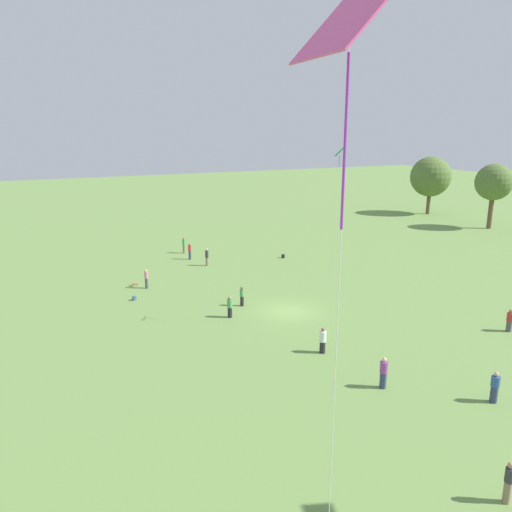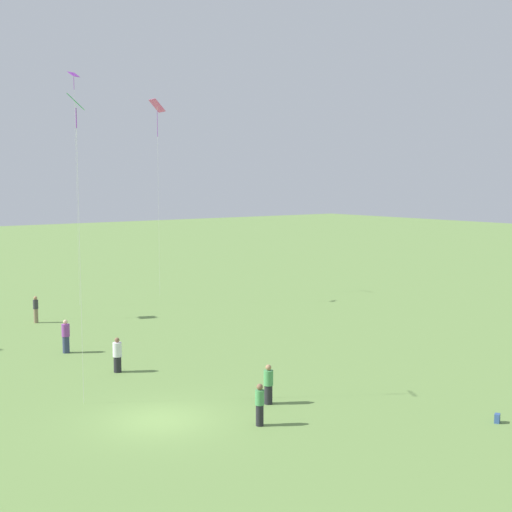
{
  "view_description": "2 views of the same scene",
  "coord_description": "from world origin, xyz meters",
  "views": [
    {
      "loc": [
        31.4,
        -18.37,
        13.74
      ],
      "look_at": [
        1.04,
        -3.37,
        5.07
      ],
      "focal_mm": 35.0,
      "sensor_mm": 36.0,
      "label": 1
    },
    {
      "loc": [
        -23.46,
        12.91,
        9.19
      ],
      "look_at": [
        -1.85,
        -3.25,
        6.3
      ],
      "focal_mm": 50.0,
      "sensor_mm": 36.0,
      "label": 2
    }
  ],
  "objects": [
    {
      "name": "ground_plane",
      "position": [
        0.0,
        0.0,
        0.0
      ],
      "size": [
        240.0,
        240.0,
        0.0
      ],
      "primitive_type": "plane",
      "color": "#6B8E47"
    },
    {
      "name": "person_8",
      "position": [
        10.14,
        11.83,
        0.78
      ],
      "size": [
        0.44,
        0.44,
        1.6
      ],
      "rotation": [
        0.0,
        0.0,
        6.28
      ],
      "color": "#4C4C51",
      "rests_on": "ground_plane"
    },
    {
      "name": "person_1",
      "position": [
        -15.34,
        -0.91,
        0.93
      ],
      "size": [
        0.37,
        0.37,
        1.83
      ],
      "rotation": [
        0.0,
        0.0,
        1.49
      ],
      "color": "#847056",
      "rests_on": "ground_plane"
    },
    {
      "name": "tree_0",
      "position": [
        -29.37,
        43.43,
        6.13
      ],
      "size": [
        6.5,
        6.5,
        9.4
      ],
      "color": "brown",
      "rests_on": "ground_plane"
    },
    {
      "name": "person_3",
      "position": [
        12.41,
        -1.26,
        0.88
      ],
      "size": [
        0.6,
        0.6,
        1.79
      ],
      "rotation": [
        0.0,
        0.0,
        0.91
      ],
      "color": "#333D5B",
      "rests_on": "ground_plane"
    },
    {
      "name": "kite_2",
      "position": [
        3.7,
        1.49,
        11.64
      ],
      "size": [
        1.01,
        0.93,
        12.55
      ],
      "rotation": [
        0.0,
        0.0,
        4.98
      ],
      "color": "green",
      "rests_on": "ground_plane"
    },
    {
      "name": "picnic_bag_2",
      "position": [
        -11.8,
        -9.17,
        0.16
      ],
      "size": [
        0.33,
        0.46,
        0.32
      ],
      "rotation": [
        0.0,
        0.0,
        1.49
      ],
      "color": "#A58459",
      "rests_on": "ground_plane"
    },
    {
      "name": "kite_0",
      "position": [
        26.5,
        -14.78,
        14.51
      ],
      "size": [
        1.35,
        0.99,
        15.43
      ],
      "rotation": [
        0.0,
        0.0,
        5.42
      ],
      "color": "#E54C99",
      "rests_on": "ground_plane"
    },
    {
      "name": "person_4",
      "position": [
        21.27,
        -2.8,
        0.88
      ],
      "size": [
        0.44,
        0.44,
        1.73
      ],
      "rotation": [
        0.0,
        0.0,
        5.84
      ],
      "color": "#847056",
      "rests_on": "ground_plane"
    },
    {
      "name": "tree_1",
      "position": [
        -16.25,
        42.01,
        6.48
      ],
      "size": [
        5.06,
        5.06,
        9.08
      ],
      "color": "brown",
      "rests_on": "ground_plane"
    },
    {
      "name": "picnic_bag_0",
      "position": [
        -7.95,
        -10.13,
        0.18
      ],
      "size": [
        0.29,
        0.33,
        0.35
      ],
      "rotation": [
        0.0,
        0.0,
        2.03
      ],
      "color": "#33518C",
      "rests_on": "ground_plane"
    },
    {
      "name": "person_5",
      "position": [
        7.26,
        -1.76,
        0.83
      ],
      "size": [
        0.58,
        0.58,
        1.69
      ],
      "rotation": [
        0.0,
        0.0,
        0.48
      ],
      "color": "#232328",
      "rests_on": "ground_plane"
    },
    {
      "name": "person_6",
      "position": [
        -18.57,
        -1.65,
        0.92
      ],
      "size": [
        0.39,
        0.39,
        1.8
      ],
      "rotation": [
        0.0,
        0.0,
        2.9
      ],
      "color": "#333D5B",
      "rests_on": "ground_plane"
    },
    {
      "name": "person_9",
      "position": [
        -0.93,
        -4.57,
        0.82
      ],
      "size": [
        0.55,
        0.55,
        1.65
      ],
      "rotation": [
        0.0,
        0.0,
        5.35
      ],
      "color": "#232328",
      "rests_on": "ground_plane"
    },
    {
      "name": "person_0",
      "position": [
        16.1,
        2.89,
        0.83
      ],
      "size": [
        0.56,
        0.56,
        1.7
      ],
      "rotation": [
        0.0,
        0.0,
        1.24
      ],
      "color": "#333D5B",
      "rests_on": "ground_plane"
    },
    {
      "name": "picnic_bag_1",
      "position": [
        -14.64,
        7.69,
        0.2
      ],
      "size": [
        0.44,
        0.45,
        0.4
      ],
      "rotation": [
        0.0,
        0.0,
        0.99
      ],
      "color": "#262628",
      "rests_on": "ground_plane"
    },
    {
      "name": "person_2",
      "position": [
        -10.66,
        -8.39,
        0.88
      ],
      "size": [
        0.44,
        0.44,
        1.73
      ],
      "rotation": [
        0.0,
        0.0,
        5.75
      ],
      "color": "#4C4C51",
      "rests_on": "ground_plane"
    },
    {
      "name": "person_7",
      "position": [
        -2.8,
        -2.71,
        0.81
      ],
      "size": [
        0.4,
        0.4,
        1.61
      ],
      "rotation": [
        0.0,
        0.0,
        3.34
      ],
      "color": "#232328",
      "rests_on": "ground_plane"
    },
    {
      "name": "person_10",
      "position": [
        -21.52,
        -1.33,
        0.92
      ],
      "size": [
        0.48,
        0.48,
        1.81
      ],
      "rotation": [
        0.0,
        0.0,
        3.72
      ],
      "color": "#847056",
      "rests_on": "ground_plane"
    }
  ]
}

